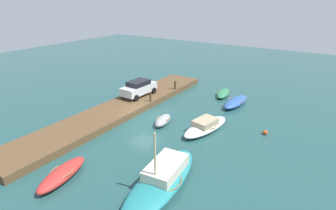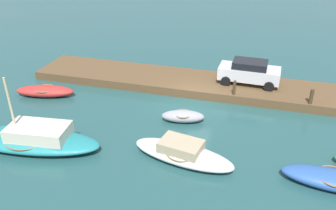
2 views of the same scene
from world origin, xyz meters
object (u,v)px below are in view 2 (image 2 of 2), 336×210
object	(u,v)px
motorboat_white	(183,153)
sailboat_teal	(31,138)
rowboat_blue	(333,180)
mooring_post_mid_west	(234,88)
parked_car	(249,72)
rowboat_red	(45,91)
dinghy_grey	(183,116)
mooring_post_west	(311,97)

from	to	relation	value
motorboat_white	sailboat_teal	size ratio (longest dim) A/B	0.69
rowboat_blue	mooring_post_mid_west	bearing A→B (deg)	-49.63
motorboat_white	parked_car	distance (m)	9.37
motorboat_white	mooring_post_mid_west	world-z (taller)	mooring_post_mid_west
rowboat_red	parked_car	distance (m)	13.82
dinghy_grey	mooring_post_mid_west	distance (m)	4.19
rowboat_blue	mooring_post_mid_west	xyz separation A→B (m)	(5.10, -6.95, 0.69)
dinghy_grey	rowboat_blue	distance (m)	8.51
sailboat_teal	mooring_post_mid_west	bearing A→B (deg)	-146.77
mooring_post_mid_west	parked_car	xyz separation A→B (m)	(-0.75, -2.08, 0.37)
mooring_post_west	mooring_post_mid_west	world-z (taller)	mooring_post_mid_west
rowboat_blue	mooring_post_mid_west	distance (m)	8.64
motorboat_white	sailboat_teal	world-z (taller)	sailboat_teal
dinghy_grey	motorboat_white	xyz separation A→B (m)	(-0.87, 3.67, 0.10)
parked_car	motorboat_white	bearing A→B (deg)	77.01
sailboat_teal	mooring_post_west	xyz separation A→B (m)	(-14.07, -7.91, 0.55)
mooring_post_mid_west	parked_car	world-z (taller)	parked_car
motorboat_white	mooring_post_west	xyz separation A→B (m)	(-6.30, -6.91, 0.62)
rowboat_red	mooring_post_west	distance (m)	17.07
dinghy_grey	rowboat_red	world-z (taller)	rowboat_red
motorboat_white	parked_car	world-z (taller)	parked_car
sailboat_teal	mooring_post_west	world-z (taller)	sailboat_teal
rowboat_red	rowboat_blue	world-z (taller)	rowboat_blue
mooring_post_west	mooring_post_mid_west	distance (m)	4.62
mooring_post_west	parked_car	world-z (taller)	parked_car
sailboat_teal	mooring_post_west	size ratio (longest dim) A/B	8.26
rowboat_red	parked_car	xyz separation A→B (m)	(-13.00, -4.58, 1.06)
dinghy_grey	mooring_post_mid_west	world-z (taller)	mooring_post_mid_west
sailboat_teal	mooring_post_mid_west	distance (m)	12.34
rowboat_red	mooring_post_west	world-z (taller)	mooring_post_west
rowboat_blue	mooring_post_west	distance (m)	7.00
dinghy_grey	parked_car	distance (m)	6.36
dinghy_grey	rowboat_red	xyz separation A→B (m)	(9.69, -0.74, 0.03)
rowboat_red	mooring_post_mid_west	size ratio (longest dim) A/B	4.33
rowboat_red	dinghy_grey	bearing A→B (deg)	163.06
rowboat_blue	mooring_post_mid_west	world-z (taller)	mooring_post_mid_west
parked_car	rowboat_red	bearing A→B (deg)	21.57
mooring_post_west	mooring_post_mid_west	size ratio (longest dim) A/B	1.00
sailboat_teal	rowboat_red	bearing A→B (deg)	-69.33
rowboat_red	sailboat_teal	world-z (taller)	sailboat_teal
rowboat_blue	rowboat_red	bearing A→B (deg)	-10.27
motorboat_white	rowboat_blue	size ratio (longest dim) A/B	1.21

